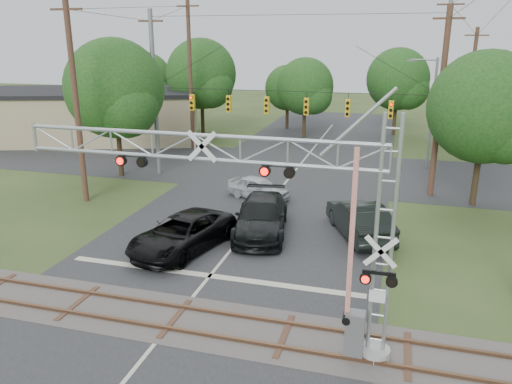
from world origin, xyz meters
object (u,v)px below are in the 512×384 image
(sedan_silver, at_px, (258,188))
(streetlight, at_px, (430,108))
(crossing_gantry, at_px, (266,203))
(traffic_signal_span, at_px, (300,101))
(pickup_black, at_px, (182,234))
(car_dark, at_px, (261,217))
(commercial_building, at_px, (91,115))

(sedan_silver, distance_m, streetlight, 15.38)
(crossing_gantry, xyz_separation_m, sedan_silver, (-4.31, 14.71, -4.12))
(traffic_signal_span, xyz_separation_m, pickup_black, (-3.13, -12.26, -4.85))
(traffic_signal_span, bearing_deg, streetlight, 39.78)
(sedan_silver, relative_size, streetlight, 0.49)
(car_dark, bearing_deg, streetlight, 52.25)
(traffic_signal_span, bearing_deg, commercial_building, 155.61)
(sedan_silver, bearing_deg, traffic_signal_span, -6.44)
(commercial_building, bearing_deg, streetlight, -24.96)
(streetlight, bearing_deg, commercial_building, 174.09)
(crossing_gantry, height_order, car_dark, crossing_gantry)
(crossing_gantry, relative_size, commercial_building, 0.54)
(crossing_gantry, xyz_separation_m, car_dark, (-2.62, 9.17, -3.92))
(crossing_gantry, height_order, streetlight, streetlight)
(streetlight, bearing_deg, crossing_gantry, -103.24)
(car_dark, height_order, streetlight, streetlight)
(car_dark, distance_m, commercial_building, 29.90)
(crossing_gantry, xyz_separation_m, commercial_building, (-25.24, 28.67, -2.41))
(crossing_gantry, bearing_deg, commercial_building, 131.36)
(pickup_black, bearing_deg, crossing_gantry, -33.02)
(traffic_signal_span, distance_m, commercial_building, 25.17)
(sedan_silver, bearing_deg, commercial_building, 76.02)
(commercial_building, bearing_deg, traffic_signal_span, -43.44)
(traffic_signal_span, relative_size, car_dark, 3.13)
(traffic_signal_span, relative_size, pickup_black, 3.25)
(commercial_building, relative_size, streetlight, 2.75)
(pickup_black, distance_m, commercial_building, 29.93)
(crossing_gantry, bearing_deg, streetlight, 76.76)
(sedan_silver, relative_size, commercial_building, 0.18)
(car_dark, xyz_separation_m, sedan_silver, (-1.69, 5.54, -0.20))
(crossing_gantry, relative_size, pickup_black, 2.06)
(commercial_building, bearing_deg, pickup_black, -68.06)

